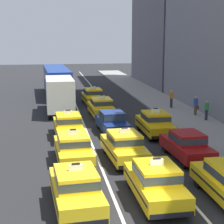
{
  "coord_description": "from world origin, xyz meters",
  "views": [
    {
      "loc": [
        -4.21,
        -12.9,
        6.96
      ],
      "look_at": [
        0.36,
        14.48,
        1.3
      ],
      "focal_mm": 60.81,
      "sensor_mm": 36.0,
      "label": 1
    }
  ],
  "objects_px": {
    "pedestrian_near_crosswalk": "(196,106)",
    "taxi_center_fifth": "(93,96)",
    "taxi_left_third": "(68,125)",
    "pedestrian_by_storefront": "(171,99)",
    "box_truck_left_fourth": "(59,94)",
    "bus_left_fifth": "(57,80)",
    "taxi_center_second": "(124,146)",
    "taxi_left_nearest": "(76,188)",
    "taxi_center_nearest": "(155,181)",
    "sedan_right_second": "(187,145)",
    "taxi_right_third": "(155,123)",
    "taxi_center_fourth": "(101,107)",
    "pedestrian_mid_block": "(206,110)",
    "taxi_left_second": "(73,148)",
    "sedan_center_third": "(112,121)"
  },
  "relations": [
    {
      "from": "taxi_center_second",
      "to": "pedestrian_near_crosswalk",
      "type": "height_order",
      "value": "taxi_center_second"
    },
    {
      "from": "taxi_center_nearest",
      "to": "taxi_center_second",
      "type": "xyz_separation_m",
      "value": [
        -0.29,
        5.38,
        0.0
      ]
    },
    {
      "from": "taxi_left_third",
      "to": "taxi_right_third",
      "type": "bearing_deg",
      "value": -3.29
    },
    {
      "from": "bus_left_fifth",
      "to": "pedestrian_near_crosswalk",
      "type": "distance_m",
      "value": 17.9
    },
    {
      "from": "taxi_center_second",
      "to": "taxi_center_nearest",
      "type": "bearing_deg",
      "value": -86.94
    },
    {
      "from": "taxi_left_nearest",
      "to": "taxi_center_fourth",
      "type": "xyz_separation_m",
      "value": [
        3.43,
        17.17,
        0.0
      ]
    },
    {
      "from": "taxi_left_nearest",
      "to": "pedestrian_near_crosswalk",
      "type": "height_order",
      "value": "taxi_left_nearest"
    },
    {
      "from": "taxi_center_fourth",
      "to": "sedan_right_second",
      "type": "distance_m",
      "value": 12.39
    },
    {
      "from": "taxi_left_third",
      "to": "taxi_center_fifth",
      "type": "bearing_deg",
      "value": 75.54
    },
    {
      "from": "taxi_right_third",
      "to": "taxi_left_second",
      "type": "bearing_deg",
      "value": -140.24
    },
    {
      "from": "taxi_left_third",
      "to": "sedan_right_second",
      "type": "height_order",
      "value": "taxi_left_third"
    },
    {
      "from": "taxi_right_third",
      "to": "taxi_center_nearest",
      "type": "bearing_deg",
      "value": -105.72
    },
    {
      "from": "taxi_left_third",
      "to": "box_truck_left_fourth",
      "type": "xyz_separation_m",
      "value": [
        -0.32,
        8.36,
        0.9
      ]
    },
    {
      "from": "bus_left_fifth",
      "to": "taxi_center_second",
      "type": "bearing_deg",
      "value": -82.57
    },
    {
      "from": "taxi_center_nearest",
      "to": "sedan_right_second",
      "type": "distance_m",
      "value": 6.07
    },
    {
      "from": "taxi_left_nearest",
      "to": "bus_left_fifth",
      "type": "relative_size",
      "value": 0.41
    },
    {
      "from": "bus_left_fifth",
      "to": "taxi_right_third",
      "type": "distance_m",
      "value": 20.06
    },
    {
      "from": "bus_left_fifth",
      "to": "sedan_right_second",
      "type": "relative_size",
      "value": 2.58
    },
    {
      "from": "sedan_right_second",
      "to": "pedestrian_near_crosswalk",
      "type": "bearing_deg",
      "value": 65.92
    },
    {
      "from": "taxi_left_second",
      "to": "taxi_center_fourth",
      "type": "relative_size",
      "value": 1.0
    },
    {
      "from": "taxi_left_second",
      "to": "pedestrian_mid_block",
      "type": "bearing_deg",
      "value": 36.46
    },
    {
      "from": "taxi_left_second",
      "to": "sedan_right_second",
      "type": "bearing_deg",
      "value": -3.43
    },
    {
      "from": "taxi_left_second",
      "to": "taxi_right_third",
      "type": "distance_m",
      "value": 7.92
    },
    {
      "from": "taxi_left_nearest",
      "to": "box_truck_left_fourth",
      "type": "distance_m",
      "value": 19.39
    },
    {
      "from": "pedestrian_by_storefront",
      "to": "box_truck_left_fourth",
      "type": "bearing_deg",
      "value": -178.43
    },
    {
      "from": "taxi_left_nearest",
      "to": "taxi_left_third",
      "type": "relative_size",
      "value": 1.01
    },
    {
      "from": "taxi_center_fourth",
      "to": "pedestrian_near_crosswalk",
      "type": "xyz_separation_m",
      "value": [
        8.05,
        -1.18,
        0.1
      ]
    },
    {
      "from": "sedan_center_third",
      "to": "taxi_center_nearest",
      "type": "bearing_deg",
      "value": -90.41
    },
    {
      "from": "sedan_center_third",
      "to": "pedestrian_by_storefront",
      "type": "height_order",
      "value": "pedestrian_by_storefront"
    },
    {
      "from": "taxi_center_fifth",
      "to": "pedestrian_by_storefront",
      "type": "distance_m",
      "value": 7.91
    },
    {
      "from": "bus_left_fifth",
      "to": "pedestrian_by_storefront",
      "type": "relative_size",
      "value": 6.79
    },
    {
      "from": "sedan_center_third",
      "to": "taxi_right_third",
      "type": "height_order",
      "value": "taxi_right_third"
    },
    {
      "from": "taxi_left_nearest",
      "to": "sedan_right_second",
      "type": "xyz_separation_m",
      "value": [
        6.67,
        5.21,
        -0.03
      ]
    },
    {
      "from": "taxi_left_nearest",
      "to": "taxi_center_second",
      "type": "distance_m",
      "value": 6.31
    },
    {
      "from": "sedan_right_second",
      "to": "taxi_right_third",
      "type": "height_order",
      "value": "taxi_right_third"
    },
    {
      "from": "taxi_left_nearest",
      "to": "taxi_center_fourth",
      "type": "height_order",
      "value": "same"
    },
    {
      "from": "taxi_center_fourth",
      "to": "sedan_center_third",
      "type": "bearing_deg",
      "value": -89.71
    },
    {
      "from": "pedestrian_near_crosswalk",
      "to": "taxi_center_fifth",
      "type": "bearing_deg",
      "value": 138.56
    },
    {
      "from": "taxi_left_third",
      "to": "sedan_center_third",
      "type": "relative_size",
      "value": 1.05
    },
    {
      "from": "box_truck_left_fourth",
      "to": "taxi_center_fifth",
      "type": "height_order",
      "value": "box_truck_left_fourth"
    },
    {
      "from": "pedestrian_by_storefront",
      "to": "pedestrian_near_crosswalk",
      "type": "bearing_deg",
      "value": -75.08
    },
    {
      "from": "taxi_right_third",
      "to": "sedan_right_second",
      "type": "bearing_deg",
      "value": -86.6
    },
    {
      "from": "taxi_center_second",
      "to": "taxi_right_third",
      "type": "distance_m",
      "value": 6.11
    },
    {
      "from": "taxi_right_third",
      "to": "pedestrian_by_storefront",
      "type": "relative_size",
      "value": 2.74
    },
    {
      "from": "bus_left_fifth",
      "to": "pedestrian_near_crosswalk",
      "type": "height_order",
      "value": "bus_left_fifth"
    },
    {
      "from": "bus_left_fifth",
      "to": "taxi_center_nearest",
      "type": "bearing_deg",
      "value": -83.36
    },
    {
      "from": "box_truck_left_fourth",
      "to": "taxi_center_fifth",
      "type": "xyz_separation_m",
      "value": [
        3.45,
        3.76,
        -0.9
      ]
    },
    {
      "from": "taxi_right_third",
      "to": "pedestrian_mid_block",
      "type": "relative_size",
      "value": 2.82
    },
    {
      "from": "pedestrian_by_storefront",
      "to": "bus_left_fifth",
      "type": "bearing_deg",
      "value": 136.63
    },
    {
      "from": "taxi_center_fourth",
      "to": "taxi_center_fifth",
      "type": "distance_m",
      "value": 5.96
    }
  ]
}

